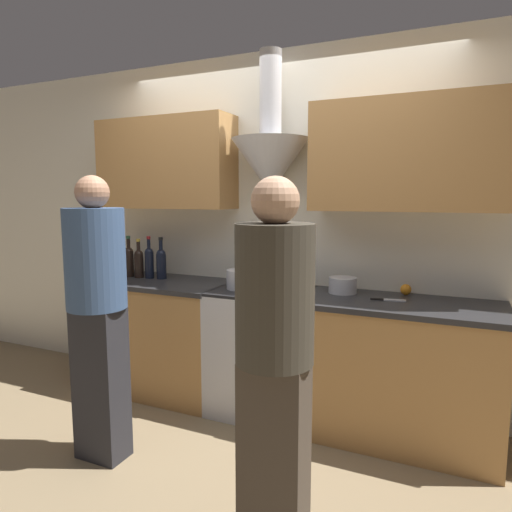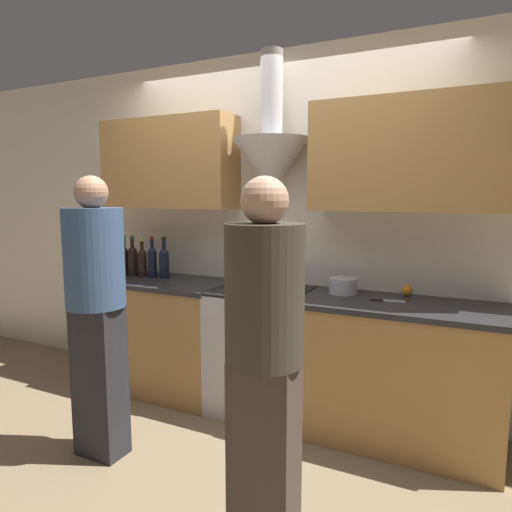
{
  "view_description": "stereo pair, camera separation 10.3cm",
  "coord_description": "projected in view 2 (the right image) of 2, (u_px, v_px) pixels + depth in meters",
  "views": [
    {
      "loc": [
        1.26,
        -2.55,
        1.54
      ],
      "look_at": [
        0.0,
        0.26,
        1.14
      ],
      "focal_mm": 32.0,
      "sensor_mm": 36.0,
      "label": 1
    },
    {
      "loc": [
        1.35,
        -2.5,
        1.54
      ],
      "look_at": [
        0.0,
        0.26,
        1.14
      ],
      "focal_mm": 32.0,
      "sensor_mm": 36.0,
      "label": 2
    }
  ],
  "objects": [
    {
      "name": "counter_right",
      "position": [
        397.0,
        372.0,
        2.87
      ],
      "size": [
        1.25,
        0.62,
        0.89
      ],
      "color": "#B27F47",
      "rests_on": "ground_plane"
    },
    {
      "name": "wine_bottle_1",
      "position": [
        124.0,
        259.0,
        3.81
      ],
      "size": [
        0.07,
        0.07,
        0.33
      ],
      "color": "black",
      "rests_on": "counter_left"
    },
    {
      "name": "counter_left",
      "position": [
        162.0,
        334.0,
        3.67
      ],
      "size": [
        1.16,
        0.62,
        0.89
      ],
      "color": "#B27F47",
      "rests_on": "ground_plane"
    },
    {
      "name": "ground_plane",
      "position": [
        239.0,
        431.0,
        3.02
      ],
      "size": [
        12.0,
        12.0,
        0.0
      ],
      "primitive_type": "plane",
      "color": "#847051"
    },
    {
      "name": "person_foreground_left",
      "position": [
        96.0,
        305.0,
        2.65
      ],
      "size": [
        0.34,
        0.34,
        1.66
      ],
      "color": "#28282D",
      "rests_on": "ground_plane"
    },
    {
      "name": "wine_bottle_2",
      "position": [
        133.0,
        259.0,
        3.76
      ],
      "size": [
        0.08,
        0.08,
        0.33
      ],
      "color": "black",
      "rests_on": "counter_left"
    },
    {
      "name": "wine_bottle_3",
      "position": [
        142.0,
        261.0,
        3.71
      ],
      "size": [
        0.07,
        0.07,
        0.32
      ],
      "color": "black",
      "rests_on": "counter_left"
    },
    {
      "name": "wine_bottle_0",
      "position": [
        117.0,
        258.0,
        3.85
      ],
      "size": [
        0.08,
        0.08,
        0.35
      ],
      "color": "black",
      "rests_on": "counter_left"
    },
    {
      "name": "mixing_bowl",
      "position": [
        284.0,
        284.0,
        3.19
      ],
      "size": [
        0.26,
        0.26,
        0.08
      ],
      "color": "silver",
      "rests_on": "stove_range"
    },
    {
      "name": "orange_fruit",
      "position": [
        407.0,
        291.0,
        3.01
      ],
      "size": [
        0.07,
        0.07,
        0.07
      ],
      "color": "orange",
      "rests_on": "counter_right"
    },
    {
      "name": "person_foreground_right",
      "position": [
        264.0,
        353.0,
        1.89
      ],
      "size": [
        0.33,
        0.33,
        1.62
      ],
      "color": "#473D33",
      "rests_on": "ground_plane"
    },
    {
      "name": "wine_bottle_5",
      "position": [
        164.0,
        262.0,
        3.65
      ],
      "size": [
        0.08,
        0.08,
        0.33
      ],
      "color": "black",
      "rests_on": "counter_left"
    },
    {
      "name": "wall_back",
      "position": [
        280.0,
        207.0,
        3.38
      ],
      "size": [
        8.4,
        0.56,
        2.6
      ],
      "color": "silver",
      "rests_on": "ground_plane"
    },
    {
      "name": "stock_pot",
      "position": [
        241.0,
        279.0,
        3.24
      ],
      "size": [
        0.2,
        0.2,
        0.14
      ],
      "color": "silver",
      "rests_on": "stove_range"
    },
    {
      "name": "wine_bottle_4",
      "position": [
        152.0,
        261.0,
        3.68
      ],
      "size": [
        0.07,
        0.07,
        0.34
      ],
      "color": "black",
      "rests_on": "counter_left"
    },
    {
      "name": "saucepan",
      "position": [
        343.0,
        286.0,
        3.08
      ],
      "size": [
        0.19,
        0.19,
        0.11
      ],
      "color": "silver",
      "rests_on": "counter_right"
    },
    {
      "name": "chefs_knife",
      "position": [
        388.0,
        301.0,
        2.85
      ],
      "size": [
        0.22,
        0.07,
        0.01
      ],
      "rotation": [
        0.0,
        0.0,
        0.17
      ],
      "color": "silver",
      "rests_on": "counter_right"
    },
    {
      "name": "stove_range",
      "position": [
        262.0,
        350.0,
        3.28
      ],
      "size": [
        0.65,
        0.6,
        0.89
      ],
      "color": "silver",
      "rests_on": "ground_plane"
    }
  ]
}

